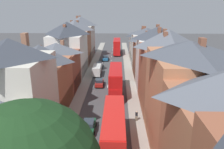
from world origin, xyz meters
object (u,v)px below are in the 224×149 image
at_px(pedestrian_mid_right, 136,115).
at_px(street_lamp, 58,135).
at_px(double_decker_bus_lead, 114,133).
at_px(double_decker_bus_mid_street, 117,46).
at_px(double_decker_bus_far_approaching, 116,80).
at_px(pedestrian_mid_left, 60,129).
at_px(car_mid_black, 106,58).
at_px(car_near_silver, 99,82).
at_px(car_parked_left_a, 99,65).
at_px(delivery_van, 97,70).
at_px(car_parked_right_a, 89,126).

relative_size(pedestrian_mid_right, street_lamp, 0.29).
height_order(double_decker_bus_lead, double_decker_bus_mid_street, same).
bearing_deg(double_decker_bus_far_approaching, street_lamp, -106.79).
relative_size(double_decker_bus_mid_street, double_decker_bus_far_approaching, 1.00).
height_order(double_decker_bus_mid_street, pedestrian_mid_right, double_decker_bus_mid_street).
bearing_deg(pedestrian_mid_left, car_mid_black, 85.22).
xyz_separation_m(double_decker_bus_lead, pedestrian_mid_right, (3.28, 7.67, -1.78)).
bearing_deg(double_decker_bus_lead, car_mid_black, 94.36).
xyz_separation_m(double_decker_bus_mid_street, double_decker_bus_far_approaching, (0.00, -38.91, 0.00)).
distance_m(double_decker_bus_far_approaching, car_near_silver, 6.06).
distance_m(pedestrian_mid_left, street_lamp, 5.56).
bearing_deg(car_parked_left_a, double_decker_bus_far_approaching, -75.86).
relative_size(car_mid_black, pedestrian_mid_left, 2.62).
bearing_deg(double_decker_bus_lead, double_decker_bus_mid_street, 90.00).
xyz_separation_m(pedestrian_mid_right, street_lamp, (-9.32, -9.01, 2.21)).
bearing_deg(double_decker_bus_far_approaching, pedestrian_mid_left, -115.63).
bearing_deg(delivery_van, double_decker_bus_far_approaching, -68.53).
distance_m(double_decker_bus_far_approaching, car_parked_left_a, 20.12).
xyz_separation_m(pedestrian_mid_left, street_lamp, (1.19, -4.96, 2.21)).
height_order(car_near_silver, delivery_van, delivery_van).
distance_m(double_decker_bus_lead, car_near_silver, 23.50).
distance_m(car_near_silver, car_parked_right_a, 18.28).
distance_m(car_near_silver, street_lamp, 24.72).
bearing_deg(double_decker_bus_far_approaching, car_near_silver, 128.90).
distance_m(pedestrian_mid_right, street_lamp, 13.15).
distance_m(delivery_van, pedestrian_mid_left, 27.61).
height_order(car_near_silver, street_lamp, street_lamp).
bearing_deg(car_parked_right_a, street_lamp, -111.58).
distance_m(car_mid_black, pedestrian_mid_left, 43.66).
height_order(car_parked_right_a, pedestrian_mid_left, pedestrian_mid_left).
bearing_deg(car_near_silver, car_parked_left_a, 94.97).
height_order(double_decker_bus_far_approaching, street_lamp, street_lamp).
relative_size(double_decker_bus_mid_street, car_parked_right_a, 2.83).
distance_m(car_parked_left_a, street_lamp, 39.53).
relative_size(double_decker_bus_far_approaching, car_near_silver, 2.71).
bearing_deg(car_mid_black, pedestrian_mid_left, -94.78).
bearing_deg(double_decker_bus_mid_street, double_decker_bus_far_approaching, -90.00).
height_order(car_parked_left_a, delivery_van, delivery_van).
relative_size(car_parked_left_a, delivery_van, 0.85).
relative_size(double_decker_bus_lead, car_parked_left_a, 2.43).
relative_size(double_decker_bus_lead, pedestrian_mid_right, 6.71).
height_order(double_decker_bus_far_approaching, pedestrian_mid_right, double_decker_bus_far_approaching).
height_order(car_near_silver, pedestrian_mid_left, pedestrian_mid_left).
height_order(double_decker_bus_lead, car_mid_black, double_decker_bus_lead).
bearing_deg(delivery_van, car_parked_left_a, 90.00).
bearing_deg(car_near_silver, double_decker_bus_lead, -81.18).
distance_m(double_decker_bus_mid_street, car_mid_black, 11.25).
distance_m(double_decker_bus_far_approaching, pedestrian_mid_left, 16.81).
relative_size(car_near_silver, street_lamp, 0.73).
bearing_deg(car_parked_right_a, pedestrian_mid_left, -161.24).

